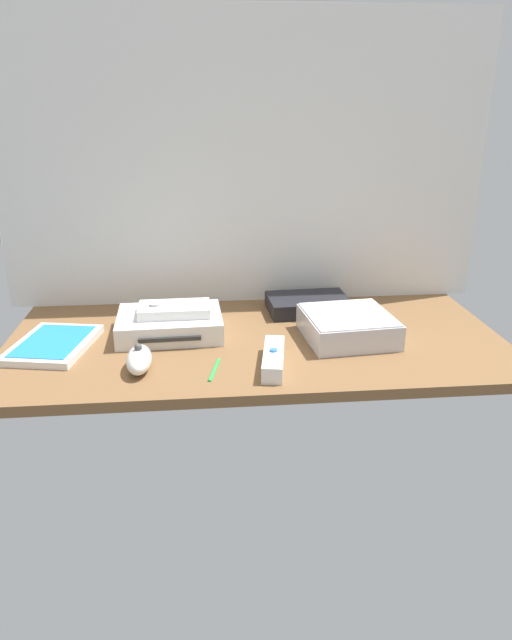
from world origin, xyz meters
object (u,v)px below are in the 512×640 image
game_console (170,324)px  stylus_pen (214,369)px  network_router (308,304)px  game_case (53,344)px  mini_computer (348,326)px  remote_wand (273,359)px  remote_nunchuk (139,359)px  remote_classic_pad (174,309)px

game_console → stylus_pen: game_console is taller
game_console → network_router: bearing=17.2°
game_case → network_router: (53.05, 15.92, 0.94)cm
mini_computer → remote_wand: size_ratio=1.22×
game_case → remote_wand: bearing=-5.3°
remote_wand → remote_nunchuk: bearing=-172.6°
game_case → remote_nunchuk: (17.62, -11.43, 1.28)cm
game_console → remote_classic_pad: size_ratio=1.49×
mini_computer → network_router: bearing=107.1°
remote_nunchuk → network_router: bearing=37.0°
game_console → remote_wand: (19.28, -17.29, -0.69)cm
remote_wand → stylus_pen: size_ratio=1.69×
game_console → stylus_pen: size_ratio=2.40×
game_case → remote_classic_pad: remote_classic_pad is taller
remote_wand → remote_nunchuk: remote_nunchuk is taller
remote_nunchuk → remote_classic_pad: size_ratio=0.69×
game_case → network_router: 55.39cm
game_case → mini_computer: bearing=10.5°
remote_nunchuk → remote_classic_pad: bearing=69.8°
mini_computer → stylus_pen: bearing=-155.8°
network_router → stylus_pen: bearing=-130.6°
network_router → remote_nunchuk: remote_nunchuk is taller
mini_computer → game_case: bearing=179.4°
remote_wand → stylus_pen: 10.81cm
game_console → remote_nunchuk: size_ratio=2.15×
stylus_pen → remote_classic_pad: bearing=112.8°
mini_computer → stylus_pen: size_ratio=2.05×
game_console → mini_computer: size_ratio=1.17×
game_console → remote_classic_pad: 3.39cm
game_case → remote_nunchuk: bearing=-21.8°
remote_wand → game_console: bearing=147.5°
stylus_pen → remote_wand: bearing=3.6°
mini_computer → remote_wand: bearing=-144.9°
mini_computer → game_case: size_ratio=0.87×
mini_computer → game_case: mini_computer is taller
remote_wand → remote_nunchuk: size_ratio=1.51×
game_console → remote_nunchuk: remote_nunchuk is taller
mini_computer → remote_wand: (-16.52, -11.60, -1.13)cm
network_router → remote_wand: (-11.43, -28.17, -0.19)cm
network_router → stylus_pen: 36.39cm
game_console → game_case: game_console is taller
game_console → remote_nunchuk: 17.13cm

